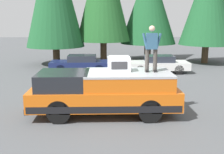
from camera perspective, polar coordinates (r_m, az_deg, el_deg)
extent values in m
plane|color=#4C4F51|center=(10.92, -1.95, -7.28)|extent=(90.00, 90.00, 0.00)
cube|color=orange|center=(10.50, -1.56, -4.05)|extent=(2.00, 5.50, 0.70)
cube|color=black|center=(10.55, -1.55, -5.05)|extent=(2.01, 5.39, 0.24)
cube|color=black|center=(10.45, -9.90, -0.63)|extent=(1.84, 1.87, 0.60)
cube|color=orange|center=(10.39, 3.28, -0.76)|extent=(1.92, 3.19, 0.52)
cube|color=#A8AAAF|center=(10.33, 3.30, 0.86)|extent=(1.94, 3.19, 0.08)
cube|color=#232326|center=(10.91, -15.89, -5.38)|extent=(1.96, 0.16, 0.20)
cube|color=#B2B5BA|center=(10.92, 12.77, -5.19)|extent=(1.96, 0.16, 0.20)
cylinder|color=black|center=(9.90, -10.87, -6.97)|extent=(0.30, 0.84, 0.84)
cylinder|color=black|center=(11.50, -9.56, -4.24)|extent=(0.30, 0.84, 0.84)
cylinder|color=black|center=(9.91, 7.80, -6.84)|extent=(0.30, 0.84, 0.84)
cylinder|color=black|center=(11.51, 6.42, -4.13)|extent=(0.30, 0.84, 0.84)
cube|color=silver|center=(10.43, 1.42, 2.66)|extent=(0.64, 0.84, 0.52)
cube|color=#2D2D30|center=(10.11, 1.52, 2.36)|extent=(0.01, 0.59, 0.29)
cube|color=#99999E|center=(10.39, 1.43, 4.18)|extent=(0.58, 0.76, 0.04)
cylinder|color=#423D38|center=(10.39, 8.84, 3.38)|extent=(0.15, 0.15, 0.84)
cube|color=black|center=(10.42, 8.81, 1.28)|extent=(0.26, 0.11, 0.08)
cylinder|color=#423D38|center=(10.34, 7.20, 3.39)|extent=(0.15, 0.15, 0.84)
cube|color=black|center=(10.37, 7.18, 1.28)|extent=(0.26, 0.11, 0.08)
cube|color=#335B7A|center=(10.29, 8.14, 7.30)|extent=(0.24, 0.40, 0.58)
sphere|color=beige|center=(10.26, 8.21, 9.80)|extent=(0.22, 0.22, 0.22)
cylinder|color=#335B7A|center=(10.30, 9.52, 7.26)|extent=(0.09, 0.23, 0.58)
cylinder|color=#335B7A|center=(10.22, 6.80, 7.30)|extent=(0.09, 0.23, 0.58)
cube|color=white|center=(19.01, 9.34, 2.38)|extent=(1.64, 4.10, 0.50)
cube|color=#282D38|center=(18.96, 9.68, 3.75)|extent=(1.31, 1.89, 0.42)
cylinder|color=black|center=(18.14, 5.80, 1.44)|extent=(0.20, 0.62, 0.62)
cylinder|color=black|center=(19.54, 5.26, 2.21)|extent=(0.20, 0.62, 0.62)
cylinder|color=black|center=(18.64, 13.57, 1.45)|extent=(0.20, 0.62, 0.62)
cylinder|color=black|center=(20.01, 12.51, 2.21)|extent=(0.20, 0.62, 0.62)
cube|color=navy|center=(19.08, -6.41, 2.50)|extent=(1.64, 4.10, 0.50)
cube|color=#282D38|center=(19.00, -6.14, 3.87)|extent=(1.31, 1.89, 0.42)
cylinder|color=black|center=(18.55, -10.49, 1.54)|extent=(0.20, 0.62, 0.62)
cylinder|color=black|center=(19.96, -9.88, 2.29)|extent=(0.20, 0.62, 0.62)
cylinder|color=black|center=(18.34, -2.61, 1.61)|extent=(0.20, 0.62, 0.62)
cylinder|color=black|center=(19.76, -2.55, 2.36)|extent=(0.20, 0.62, 0.62)
cylinder|color=#4C3826|center=(24.00, 18.52, 4.53)|extent=(0.52, 0.52, 1.52)
cylinder|color=#4C3826|center=(24.80, 7.29, 5.19)|extent=(0.57, 0.57, 1.45)
cone|color=#1E562D|center=(24.67, 7.56, 14.89)|extent=(4.77, 4.77, 6.91)
cylinder|color=#4C3826|center=(23.25, -1.75, 5.24)|extent=(0.53, 0.53, 1.77)
cylinder|color=#4C3826|center=(22.57, -11.32, 4.36)|extent=(0.54, 0.54, 1.42)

